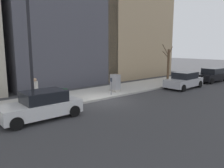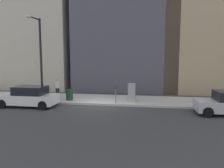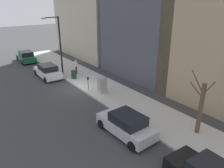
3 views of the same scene
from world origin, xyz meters
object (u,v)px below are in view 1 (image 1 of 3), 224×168
at_px(parked_car_black, 212,75).
at_px(bare_tree, 168,63).
at_px(parked_car_silver, 184,80).
at_px(office_tower_left, 114,20).
at_px(streetlamp, 32,44).
at_px(trash_bin, 63,95).
at_px(parked_car_white, 42,105).
at_px(office_block_center, 48,7).
at_px(utility_box, 115,83).
at_px(parking_meter, 111,84).
at_px(pedestrian_near_meter, 35,89).

bearing_deg(parked_car_black, bare_tree, 43.08).
relative_size(parked_car_silver, office_tower_left, 0.28).
bearing_deg(streetlamp, trash_bin, -74.22).
distance_m(parked_car_black, streetlamp, 19.91).
distance_m(parked_car_silver, parked_car_white, 13.89).
relative_size(parked_car_silver, streetlamp, 0.66).
bearing_deg(office_block_center, parked_car_white, 152.89).
relative_size(streetlamp, trash_bin, 7.22).
bearing_deg(utility_box, parked_car_white, 108.31).
bearing_deg(parking_meter, office_tower_left, -41.73).
bearing_deg(parked_car_silver, streetlamp, 81.98).
bearing_deg(parked_car_silver, bare_tree, -37.89).
bearing_deg(office_tower_left, parked_car_white, 127.92).
bearing_deg(pedestrian_near_meter, office_block_center, -97.89).
bearing_deg(office_block_center, office_tower_left, -88.20).
distance_m(parked_car_silver, pedestrian_near_meter, 13.38).
bearing_deg(trash_bin, parked_car_silver, -100.21).
bearing_deg(parked_car_black, parked_car_white, 92.53).
distance_m(parking_meter, trash_bin, 3.92).
xyz_separation_m(parked_car_silver, pedestrian_near_meter, (3.14, 13.00, 0.35)).
bearing_deg(bare_tree, pedestrian_near_meter, 92.32).
bearing_deg(bare_tree, parked_car_white, 102.73).
distance_m(parked_car_black, parked_car_silver, 5.89).
distance_m(trash_bin, office_block_center, 13.03).
xyz_separation_m(parking_meter, streetlamp, (-0.17, 6.06, 3.04)).
bearing_deg(parked_car_black, streetlamp, 88.33).
bearing_deg(pedestrian_near_meter, office_tower_left, -125.64).
relative_size(trash_bin, office_block_center, 0.06).
xyz_separation_m(parking_meter, bare_tree, (2.15, -10.38, 1.03)).
distance_m(parked_car_silver, streetlamp, 14.17).
bearing_deg(trash_bin, bare_tree, -83.19).
xyz_separation_m(trash_bin, office_tower_left, (10.26, -13.43, 6.92)).
height_order(trash_bin, office_tower_left, office_tower_left).
distance_m(parked_car_white, parking_meter, 6.46).
xyz_separation_m(parked_car_silver, office_block_center, (12.03, 7.75, 7.37)).
height_order(utility_box, bare_tree, bare_tree).
distance_m(parked_car_black, utility_box, 12.59).
height_order(streetlamp, bare_tree, streetlamp).
bearing_deg(parked_car_black, pedestrian_near_meter, 83.16).
height_order(parked_car_silver, utility_box, utility_box).
height_order(parked_car_white, office_block_center, office_block_center).
bearing_deg(pedestrian_near_meter, utility_box, -163.12).
distance_m(parked_car_silver, office_tower_left, 14.21).
distance_m(streetlamp, bare_tree, 16.73).
distance_m(utility_box, streetlamp, 7.95).
xyz_separation_m(streetlamp, office_block_center, (10.58, -5.96, 4.09)).
bearing_deg(parking_meter, trash_bin, 83.38).
bearing_deg(office_block_center, trash_bin, 159.25).
height_order(parked_car_white, utility_box, utility_box).
relative_size(parked_car_black, office_tower_left, 0.28).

